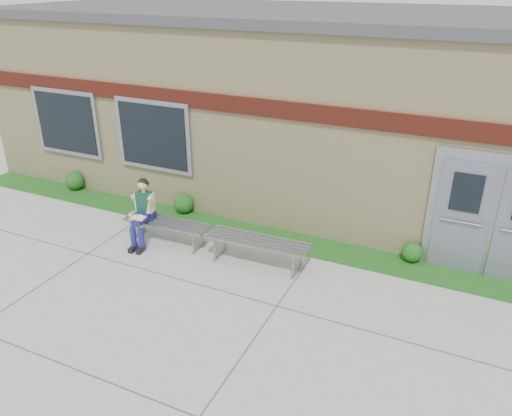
% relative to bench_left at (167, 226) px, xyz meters
% --- Properties ---
extents(ground, '(80.00, 80.00, 0.00)m').
position_rel_bench_left_xyz_m(ground, '(1.85, -1.57, -0.36)').
color(ground, '#9E9E99').
rests_on(ground, ground).
extents(grass_strip, '(16.00, 0.80, 0.02)m').
position_rel_bench_left_xyz_m(grass_strip, '(1.85, 1.03, -0.35)').
color(grass_strip, '#184713').
rests_on(grass_strip, ground).
extents(school_building, '(16.20, 6.22, 4.20)m').
position_rel_bench_left_xyz_m(school_building, '(1.85, 4.41, 1.75)').
color(school_building, beige).
rests_on(school_building, ground).
extents(bench_left, '(1.80, 0.56, 0.46)m').
position_rel_bench_left_xyz_m(bench_left, '(0.00, 0.00, 0.00)').
color(bench_left, gray).
rests_on(bench_left, ground).
extents(bench_right, '(1.97, 0.61, 0.51)m').
position_rel_bench_left_xyz_m(bench_right, '(2.00, 0.00, 0.03)').
color(bench_right, gray).
rests_on(bench_right, ground).
extents(girl, '(0.50, 0.81, 1.34)m').
position_rel_bench_left_xyz_m(girl, '(-0.41, -0.20, 0.35)').
color(girl, navy).
rests_on(girl, ground).
extents(shrub_west, '(0.47, 0.47, 0.47)m').
position_rel_bench_left_xyz_m(shrub_west, '(-3.61, 1.28, -0.10)').
color(shrub_west, '#184713').
rests_on(shrub_west, grass_strip).
extents(shrub_mid, '(0.44, 0.44, 0.44)m').
position_rel_bench_left_xyz_m(shrub_mid, '(-0.41, 1.28, -0.12)').
color(shrub_mid, '#184713').
rests_on(shrub_mid, grass_strip).
extents(shrub_east, '(0.39, 0.39, 0.39)m').
position_rel_bench_left_xyz_m(shrub_east, '(4.62, 1.28, -0.14)').
color(shrub_east, '#184713').
rests_on(shrub_east, grass_strip).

